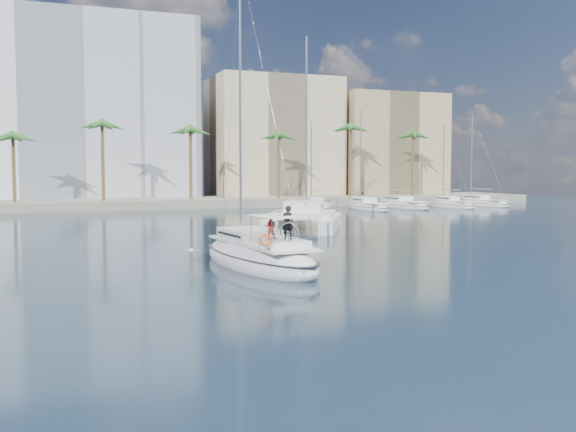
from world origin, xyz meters
name	(u,v)px	position (x,y,z in m)	size (l,w,h in m)	color
ground	(313,273)	(0.00, 0.00, 0.00)	(160.00, 160.00, 0.00)	black
quay	(145,203)	(0.00, 61.00, 0.60)	(120.00, 14.00, 1.20)	gray
building_modern	(51,111)	(-12.00, 73.00, 14.00)	(42.00, 16.00, 28.00)	silver
building_beige	(273,141)	(22.00, 70.00, 10.00)	(20.00, 14.00, 20.00)	tan
building_tan_right	(386,148)	(42.00, 68.00, 9.00)	(18.00, 12.00, 18.00)	tan
palm_centre	(148,132)	(0.00, 57.00, 10.28)	(3.60, 3.60, 12.30)	brown
palm_right	(376,137)	(34.00, 57.00, 10.28)	(3.60, 3.60, 12.30)	brown
main_sloop	(259,256)	(-1.90, 3.19, 0.54)	(5.09, 12.39, 17.89)	silver
catamaran	(304,216)	(8.72, 23.07, 1.14)	(10.84, 13.27, 17.33)	silver
seagull	(191,250)	(-5.04, 6.07, 0.67)	(1.19, 0.51, 0.22)	silver
moored_yacht_a	(316,210)	(20.00, 47.00, 0.00)	(2.72, 9.35, 11.90)	silver
moored_yacht_b	(368,210)	(26.50, 45.00, 0.00)	(3.14, 10.78, 13.72)	silver
moored_yacht_c	(403,208)	(33.00, 47.00, 0.00)	(3.55, 12.21, 15.54)	silver
moored_yacht_d	(452,208)	(39.50, 45.00, 0.00)	(2.72, 9.35, 11.90)	silver
moored_yacht_e	(482,206)	(46.00, 47.00, 0.00)	(3.14, 10.78, 13.72)	silver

